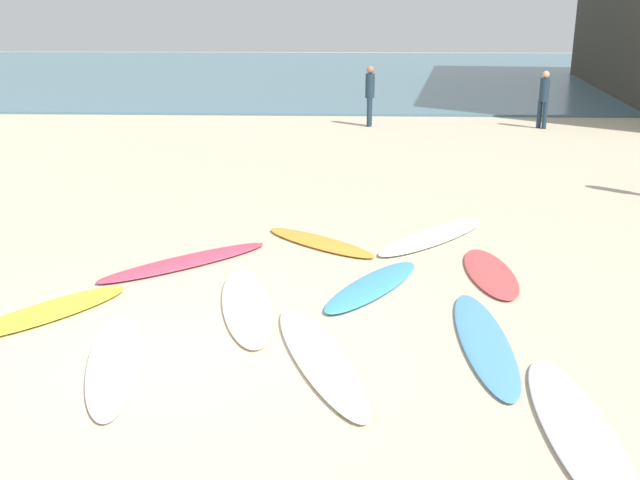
% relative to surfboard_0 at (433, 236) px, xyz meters
% --- Properties ---
extents(ground_plane, '(120.00, 120.00, 0.00)m').
position_rel_surfboard_0_xyz_m(ground_plane, '(-3.03, -4.04, -0.04)').
color(ground_plane, beige).
extents(ocean_water, '(120.00, 40.00, 0.08)m').
position_rel_surfboard_0_xyz_m(ocean_water, '(-3.03, 33.76, -0.00)').
color(ocean_water, slate).
rests_on(ocean_water, ground_plane).
extents(surfboard_0, '(2.14, 2.34, 0.08)m').
position_rel_surfboard_0_xyz_m(surfboard_0, '(0.00, 0.00, 0.00)').
color(surfboard_0, white).
rests_on(surfboard_0, ground_plane).
extents(surfboard_1, '(0.52, 2.55, 0.06)m').
position_rel_surfboard_0_xyz_m(surfboard_1, '(0.14, -3.64, -0.01)').
color(surfboard_1, '#529BD9').
rests_on(surfboard_1, ground_plane).
extents(surfboard_2, '(2.26, 2.10, 0.08)m').
position_rel_surfboard_0_xyz_m(surfboard_2, '(-3.55, -1.31, -0.00)').
color(surfboard_2, '#DB425D').
rests_on(surfboard_2, ground_plane).
extents(surfboard_3, '(1.70, 1.95, 0.07)m').
position_rel_surfboard_0_xyz_m(surfboard_3, '(-4.75, -3.09, -0.00)').
color(surfboard_3, yellow).
rests_on(surfboard_3, ground_plane).
extents(surfboard_4, '(1.08, 2.53, 0.07)m').
position_rel_surfboard_0_xyz_m(surfboard_4, '(-2.49, -2.77, -0.01)').
color(surfboard_4, '#F2E7CB').
rests_on(surfboard_4, ground_plane).
extents(surfboard_5, '(1.33, 2.58, 0.08)m').
position_rel_surfboard_0_xyz_m(surfboard_5, '(-1.57, -4.11, -0.00)').
color(surfboard_5, silver).
rests_on(surfboard_5, ground_plane).
extents(surfboard_6, '(1.06, 2.37, 0.06)m').
position_rel_surfboard_0_xyz_m(surfboard_6, '(-3.62, -4.26, -0.01)').
color(surfboard_6, white).
rests_on(surfboard_6, ground_plane).
extents(surfboard_7, '(1.91, 1.75, 0.07)m').
position_rel_surfboard_0_xyz_m(surfboard_7, '(-1.73, -0.34, -0.01)').
color(surfboard_7, '#F39F34').
rests_on(surfboard_7, ground_plane).
extents(surfboard_8, '(0.58, 2.46, 0.07)m').
position_rel_surfboard_0_xyz_m(surfboard_8, '(0.62, -5.31, -0.00)').
color(surfboard_8, silver).
rests_on(surfboard_8, ground_plane).
extents(surfboard_9, '(1.53, 2.08, 0.08)m').
position_rel_surfboard_0_xyz_m(surfboard_9, '(-0.99, -2.13, 0.00)').
color(surfboard_9, '#44A3E3').
rests_on(surfboard_9, ground_plane).
extents(surfboard_10, '(0.66, 1.96, 0.06)m').
position_rel_surfboard_0_xyz_m(surfboard_10, '(0.59, -1.56, -0.01)').
color(surfboard_10, '#D94C4C').
rests_on(surfboard_10, ground_plane).
extents(beachgoer_near, '(0.32, 0.34, 1.82)m').
position_rel_surfboard_0_xyz_m(beachgoer_near, '(-0.71, 11.54, 0.98)').
color(beachgoer_near, '#1E3342').
rests_on(beachgoer_near, ground_plane).
extents(beachgoer_mid, '(0.39, 0.39, 1.71)m').
position_rel_surfboard_0_xyz_m(beachgoer_mid, '(4.48, 11.32, 0.91)').
color(beachgoer_mid, '#1E3342').
rests_on(beachgoer_mid, ground_plane).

